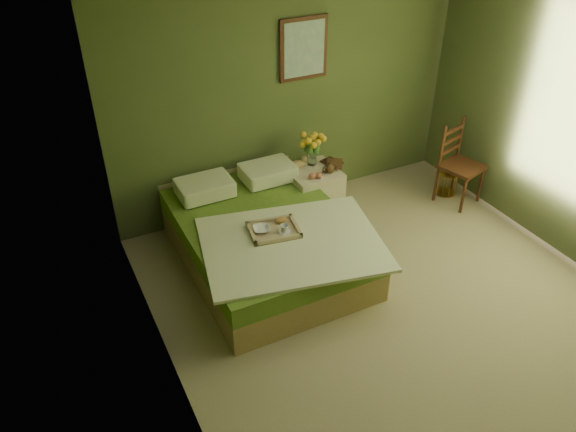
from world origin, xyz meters
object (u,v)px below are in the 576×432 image
bed (264,234)px  birdcage (446,180)px  chair (458,158)px  nightstand (313,187)px

bed → birdcage: size_ratio=6.17×
birdcage → chair: bearing=-90.0°
bed → nightstand: 0.96m
bed → nightstand: bed is taller
nightstand → chair: size_ratio=1.06×
chair → birdcage: chair is taller
nightstand → chair: 1.71m
chair → birdcage: 0.37m
bed → chair: 2.48m
bed → nightstand: (0.82, 0.50, 0.05)m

